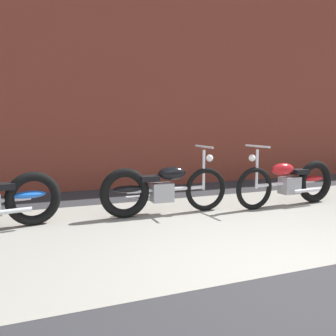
{
  "coord_description": "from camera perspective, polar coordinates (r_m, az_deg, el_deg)",
  "views": [
    {
      "loc": [
        -2.27,
        -2.58,
        1.36
      ],
      "look_at": [
        -0.38,
        2.12,
        0.75
      ],
      "focal_mm": 39.31,
      "sensor_mm": 36.0,
      "label": 1
    }
  ],
  "objects": [
    {
      "name": "ground_plane",
      "position": [
        3.69,
        18.71,
        -15.08
      ],
      "size": [
        80.0,
        80.0,
        0.0
      ],
      "primitive_type": "plane",
      "color": "#2D2D30"
    },
    {
      "name": "motorcycle_red",
      "position": [
        6.51,
        18.85,
        -2.01
      ],
      "size": [
        2.01,
        0.58,
        1.03
      ],
      "rotation": [
        0.0,
        0.0,
        3.2
      ],
      "color": "black",
      "rests_on": "ground"
    },
    {
      "name": "sidewalk_slab",
      "position": [
        5.07,
        5.65,
        -8.68
      ],
      "size": [
        36.0,
        3.5,
        0.01
      ],
      "primitive_type": "cube",
      "color": "gray",
      "rests_on": "ground"
    },
    {
      "name": "brick_building_wall",
      "position": [
        8.29,
        -5.77,
        18.91
      ],
      "size": [
        36.0,
        0.5,
        6.2
      ],
      "primitive_type": "cube",
      "color": "brown",
      "rests_on": "ground"
    },
    {
      "name": "motorcycle_black",
      "position": [
        5.48,
        -1.72,
        -3.25
      ],
      "size": [
        2.01,
        0.58,
        1.03
      ],
      "rotation": [
        0.0,
        0.0,
        -0.02
      ],
      "color": "black",
      "rests_on": "ground"
    }
  ]
}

